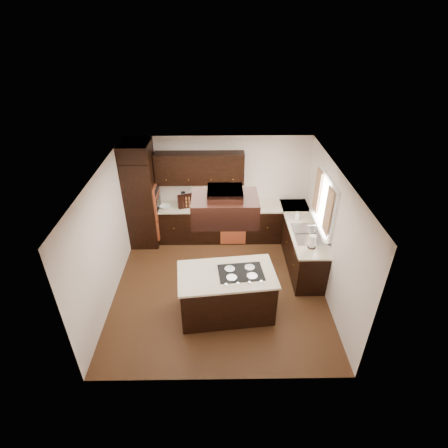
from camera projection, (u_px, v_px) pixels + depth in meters
The scene contains 30 objects.
floor at pixel (220, 287), 7.18m from camera, with size 4.20×4.20×0.02m, color brown.
ceiling at pixel (219, 174), 5.85m from camera, with size 4.20×4.20×0.02m, color white.
wall_back at pixel (219, 187), 8.31m from camera, with size 4.20×0.02×2.50m, color white.
wall_front at pixel (219, 323), 4.73m from camera, with size 4.20×0.02×2.50m, color white.
wall_left at pixel (106, 237), 6.49m from camera, with size 0.02×4.20×2.50m, color white.
wall_right at pixel (331, 236), 6.54m from camera, with size 0.02×4.20×2.50m, color white.
oven_column at pixel (142, 203), 8.05m from camera, with size 0.65×0.75×2.12m, color black.
wall_oven_face at pixel (157, 200), 8.02m from camera, with size 0.05×0.62×0.78m, color #BE522E.
base_cabinets_back at pixel (221, 223), 8.48m from camera, with size 2.93×0.60×0.88m, color black.
base_cabinets_right at pixel (300, 243), 7.73m from camera, with size 0.60×2.40×0.88m, color black.
countertop_back at pixel (221, 207), 8.22m from camera, with size 2.93×0.63×0.04m, color beige.
countertop_right at pixel (302, 226), 7.49m from camera, with size 0.63×2.40×0.04m, color beige.
upper_cabinets at pixel (200, 168), 7.86m from camera, with size 2.00×0.34×0.72m, color black.
dishwasher_front at pixel (233, 231), 8.25m from camera, with size 0.60×0.05×0.72m, color #BE522E.
window_frame at pixel (325, 203), 6.80m from camera, with size 0.06×1.32×1.12m, color white.
window_pane at pixel (326, 203), 6.80m from camera, with size 0.00×1.20×1.00m, color white.
curtain_left at pixel (328, 211), 6.42m from camera, with size 0.02×0.34×0.90m, color beige.
curtain_right at pixel (317, 191), 7.13m from camera, with size 0.02×0.34×0.90m, color beige.
sink_rim at pixel (307, 234), 7.18m from camera, with size 0.52×0.84×0.01m, color silver.
island at pixel (227, 294), 6.37m from camera, with size 1.65×0.90×0.88m, color black.
island_top at pixel (227, 275), 6.12m from camera, with size 1.71×0.96×0.04m, color beige.
cooktop at pixel (241, 272), 6.14m from camera, with size 0.78×0.52×0.01m, color black.
range_hood at pixel (225, 208), 5.57m from camera, with size 1.05×0.72×0.42m, color black.
hood_duct at pixel (225, 193), 5.43m from camera, with size 0.55×0.50×0.13m, color black.
blender_base at pixel (184, 205), 8.14m from camera, with size 0.15×0.15×0.10m, color silver.
blender_pitcher at pixel (183, 198), 8.05m from camera, with size 0.13×0.13×0.26m, color silver.
spice_rack at pixel (186, 201), 8.06m from camera, with size 0.40×0.10×0.33m, color black.
mixing_bowl at pixel (165, 207), 8.11m from camera, with size 0.24×0.24×0.06m, color white.
soap_bottle at pixel (297, 215), 7.65m from camera, with size 0.09×0.09×0.20m, color white.
paper_towel at pixel (312, 242), 6.71m from camera, with size 0.12×0.12×0.27m, color white.
Camera 1 is at (0.02, -5.42, 4.89)m, focal length 28.00 mm.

